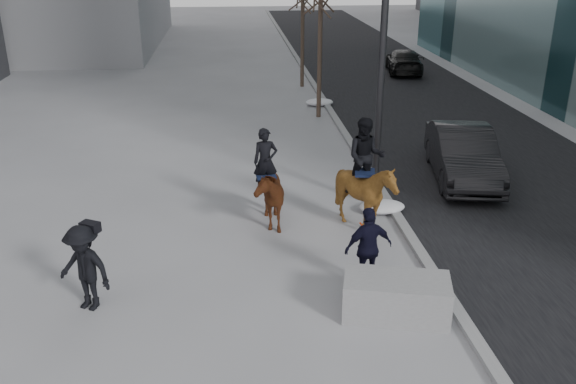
{
  "coord_description": "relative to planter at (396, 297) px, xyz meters",
  "views": [
    {
      "loc": [
        -1.22,
        -11.25,
        6.63
      ],
      "look_at": [
        0.0,
        1.2,
        1.5
      ],
      "focal_mm": 38.0,
      "sensor_mm": 36.0,
      "label": 1
    }
  ],
  "objects": [
    {
      "name": "car_near",
      "position": [
        3.88,
        6.99,
        0.38
      ],
      "size": [
        2.43,
        4.95,
        1.56
      ],
      "primitive_type": "imported",
      "rotation": [
        0.0,
        0.0,
        -0.17
      ],
      "color": "black",
      "rests_on": "ground"
    },
    {
      "name": "ground",
      "position": [
        -1.79,
        1.57,
        -0.4
      ],
      "size": [
        120.0,
        120.0,
        0.0
      ],
      "primitive_type": "plane",
      "color": "gray",
      "rests_on": "ground"
    },
    {
      "name": "planter",
      "position": [
        0.0,
        0.0,
        0.0
      ],
      "size": [
        2.16,
        1.44,
        0.79
      ],
      "primitive_type": "cube",
      "rotation": [
        0.0,
        0.0,
        -0.24
      ],
      "color": "gray",
      "rests_on": "ground"
    },
    {
      "name": "car_far",
      "position": [
        6.54,
        23.06,
        0.23
      ],
      "size": [
        2.41,
        4.57,
        1.26
      ],
      "primitive_type": "imported",
      "rotation": [
        0.0,
        0.0,
        2.99
      ],
      "color": "black",
      "rests_on": "ground"
    },
    {
      "name": "tree_near",
      "position": [
        0.61,
        14.44,
        2.34
      ],
      "size": [
        1.2,
        1.2,
        5.47
      ],
      "primitive_type": null,
      "color": "#3B2E23",
      "rests_on": "ground"
    },
    {
      "name": "camera_crew",
      "position": [
        -5.89,
        0.85,
        0.49
      ],
      "size": [
        1.31,
        1.11,
        1.75
      ],
      "color": "black",
      "rests_on": "ground"
    },
    {
      "name": "mounted_right",
      "position": [
        0.2,
        3.83,
        0.73
      ],
      "size": [
        1.78,
        1.93,
        2.81
      ],
      "color": "#4B2C0F",
      "rests_on": "ground"
    },
    {
      "name": "snow_piles",
      "position": [
        0.91,
        10.55,
        -0.24
      ],
      "size": [
        1.22,
        12.22,
        0.31
      ],
      "color": "silver",
      "rests_on": "ground"
    },
    {
      "name": "curb",
      "position": [
        1.21,
        11.57,
        -0.34
      ],
      "size": [
        0.25,
        90.0,
        0.12
      ],
      "primitive_type": "cube",
      "color": "gray",
      "rests_on": "ground"
    },
    {
      "name": "lamppost",
      "position": [
        0.81,
        5.44,
        4.6
      ],
      "size": [
        0.25,
        1.85,
        9.09
      ],
      "color": "black",
      "rests_on": "ground"
    },
    {
      "name": "road",
      "position": [
        5.21,
        11.57,
        -0.39
      ],
      "size": [
        8.0,
        90.0,
        0.01
      ],
      "primitive_type": "cube",
      "color": "black",
      "rests_on": "ground"
    },
    {
      "name": "tree_far",
      "position": [
        0.61,
        20.16,
        2.08
      ],
      "size": [
        1.2,
        1.2,
        4.96
      ],
      "primitive_type": null,
      "color": "#372820",
      "rests_on": "ground"
    },
    {
      "name": "feeder",
      "position": [
        -0.3,
        1.15,
        0.48
      ],
      "size": [
        1.1,
        0.96,
        1.75
      ],
      "color": "black",
      "rests_on": "ground"
    },
    {
      "name": "mounted_left",
      "position": [
        -2.18,
        4.4,
        0.51
      ],
      "size": [
        1.03,
        1.96,
        2.45
      ],
      "color": "#4D2B0F",
      "rests_on": "ground"
    }
  ]
}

